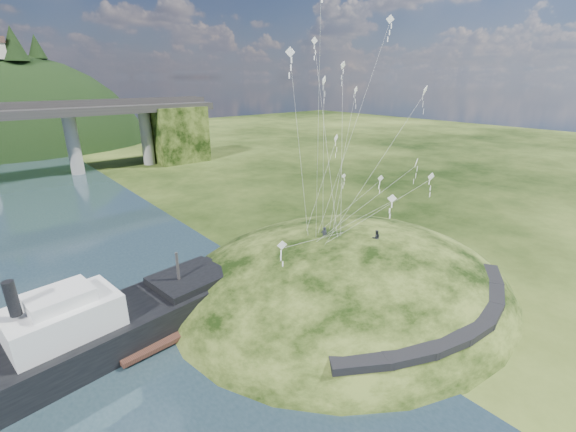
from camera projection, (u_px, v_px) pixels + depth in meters
ground at (297, 323)px, 32.51m from camera, size 320.00×320.00×0.00m
grass_hill at (343, 296)px, 39.29m from camera, size 36.00×32.00×13.00m
footpath at (455, 321)px, 29.27m from camera, size 22.29×5.84×0.83m
work_barge at (106, 324)px, 29.07m from camera, size 22.59×8.61×7.71m
wooden_dock at (201, 320)px, 32.17m from camera, size 14.06×3.17×1.00m
kite_flyers at (359, 229)px, 37.10m from camera, size 4.24×4.51×1.70m
kite_swarm at (360, 123)px, 35.26m from camera, size 21.47×16.70×19.74m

